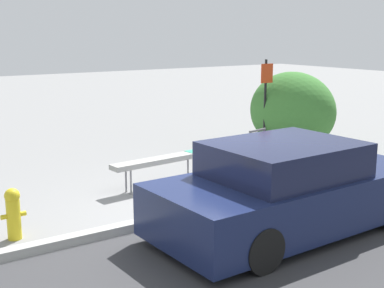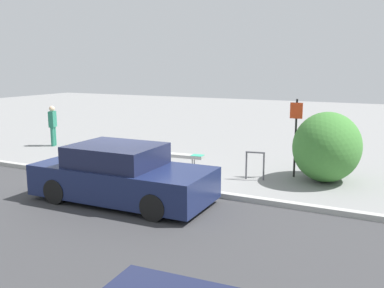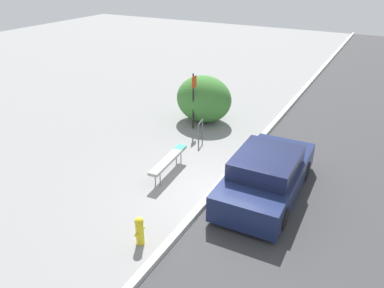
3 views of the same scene
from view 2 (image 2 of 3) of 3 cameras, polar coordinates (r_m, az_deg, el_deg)
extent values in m
plane|color=gray|center=(12.00, -7.75, -5.37)|extent=(60.00, 60.00, 0.00)
cube|color=#A8A8A3|center=(11.98, -7.76, -5.07)|extent=(60.00, 0.20, 0.13)
cylinder|color=gray|center=(13.54, -5.79, -2.45)|extent=(0.04, 0.04, 0.47)
cylinder|color=gray|center=(12.94, 0.03, -3.01)|extent=(0.04, 0.04, 0.47)
cylinder|color=gray|center=(13.69, -5.46, -2.30)|extent=(0.04, 0.04, 0.47)
cylinder|color=gray|center=(13.09, 0.31, -2.85)|extent=(0.04, 0.04, 0.47)
cube|color=#999993|center=(13.24, -2.80, -1.44)|extent=(2.13, 0.49, 0.10)
cube|color=teal|center=(12.89, 0.74, -1.52)|extent=(0.38, 0.33, 0.01)
cylinder|color=#515156|center=(12.45, 7.25, -2.86)|extent=(0.05, 0.05, 0.80)
cylinder|color=#515156|center=(12.39, 9.54, -2.99)|extent=(0.05, 0.05, 0.80)
cylinder|color=#515156|center=(12.33, 8.44, -1.12)|extent=(0.55, 0.15, 0.05)
cylinder|color=black|center=(12.80, 13.63, 0.71)|extent=(0.06, 0.06, 2.30)
cube|color=red|center=(12.65, 13.74, 4.35)|extent=(0.36, 0.02, 0.46)
cylinder|color=gold|center=(14.22, -16.20, -1.94)|extent=(0.20, 0.20, 0.60)
sphere|color=gold|center=(14.16, -16.27, -0.53)|extent=(0.22, 0.22, 0.22)
cylinder|color=gold|center=(14.31, -16.63, -1.64)|extent=(0.08, 0.07, 0.07)
cylinder|color=gold|center=(14.12, -15.80, -1.76)|extent=(0.08, 0.07, 0.07)
ellipsoid|color=#3D7A33|center=(12.64, 17.55, -0.36)|extent=(1.89, 2.38, 1.97)
cylinder|color=#267259|center=(18.42, -17.88, 1.01)|extent=(0.15, 0.15, 0.78)
cylinder|color=#267259|center=(18.27, -18.09, 0.93)|extent=(0.15, 0.15, 0.78)
cube|color=#267259|center=(18.25, -18.11, 3.17)|extent=(0.32, 0.42, 0.64)
sphere|color=beige|center=(18.21, -18.19, 4.51)|extent=(0.22, 0.22, 0.22)
cylinder|color=black|center=(10.59, -0.44, -5.72)|extent=(0.60, 0.19, 0.60)
cylinder|color=black|center=(9.15, -5.16, -8.40)|extent=(0.60, 0.19, 0.60)
cylinder|color=black|center=(11.97, -12.16, -4.05)|extent=(0.60, 0.19, 0.60)
cylinder|color=black|center=(10.72, -17.75, -6.03)|extent=(0.60, 0.19, 0.60)
cube|color=#19234C|center=(10.48, -9.17, -4.87)|extent=(4.39, 1.95, 0.74)
cube|color=#1A203E|center=(10.44, -10.06, -1.50)|extent=(2.12, 1.71, 0.52)
camera|label=1|loc=(11.80, -50.66, 5.23)|focal=50.00mm
camera|label=3|loc=(16.47, -44.86, 17.98)|focal=35.00mm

